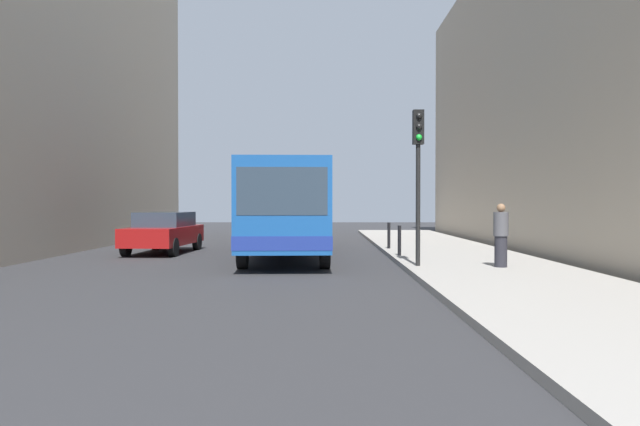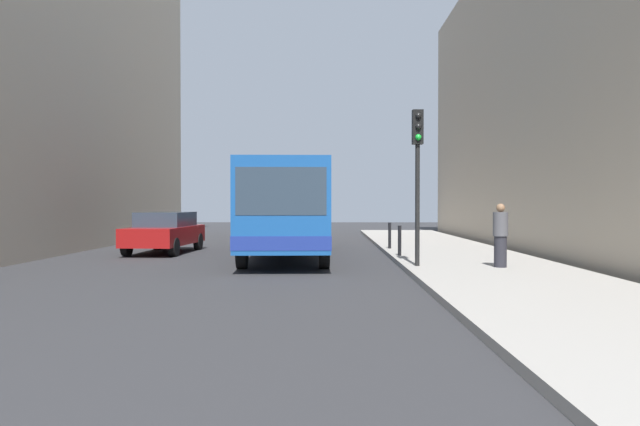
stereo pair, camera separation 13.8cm
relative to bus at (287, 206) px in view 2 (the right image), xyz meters
name	(u,v)px [view 2 (the right image)]	position (x,y,z in m)	size (l,w,h in m)	color
ground_plane	(286,267)	(0.21, -3.50, -1.73)	(80.00, 80.00, 0.00)	#2D2D30
sidewalk	(477,264)	(5.61, -3.50, -1.65)	(4.40, 40.00, 0.15)	#9E9991
building_right	(625,77)	(11.71, 0.50, 4.48)	(7.00, 32.00, 12.42)	#B2A38C
bus	(287,206)	(0.00, 0.00, 0.00)	(2.98, 11.12, 3.00)	#19519E
car_beside_bus	(165,231)	(-4.54, 1.19, -0.94)	(2.05, 4.49, 1.48)	maroon
car_behind_bus	(287,224)	(-0.65, 9.35, -0.94)	(2.04, 4.48, 1.48)	maroon
traffic_light	(418,157)	(3.76, -4.66, 1.28)	(0.28, 0.33, 4.10)	black
bollard_near	(400,241)	(3.66, -1.63, -1.10)	(0.11, 0.11, 0.95)	black
bollard_mid	(390,235)	(3.66, 1.39, -1.10)	(0.11, 0.11, 0.95)	black
pedestrian_near_signal	(500,236)	(5.85, -4.95, -0.76)	(0.38, 0.38, 1.64)	#26262D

